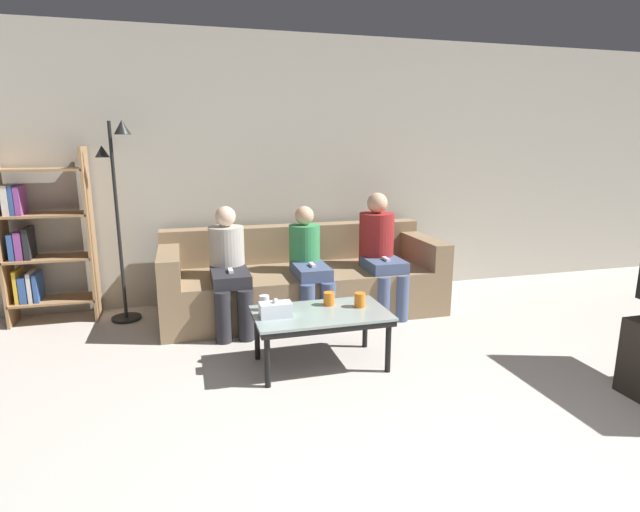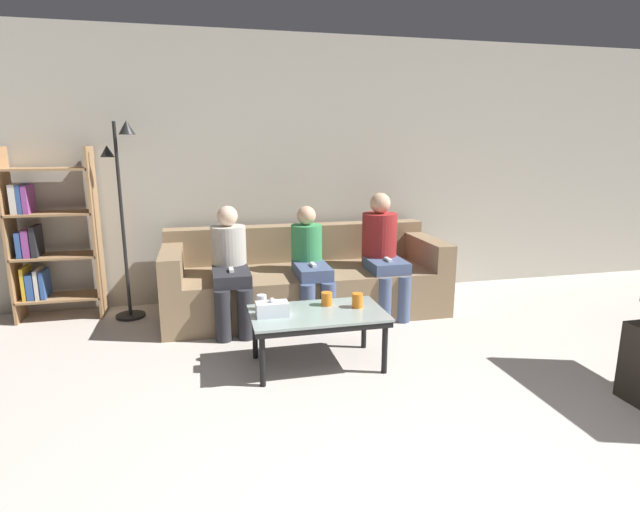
{
  "view_description": "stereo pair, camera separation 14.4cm",
  "coord_description": "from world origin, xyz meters",
  "px_view_note": "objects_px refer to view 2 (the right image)",
  "views": [
    {
      "loc": [
        -1.05,
        -1.3,
        1.57
      ],
      "look_at": [
        0.0,
        2.5,
        0.67
      ],
      "focal_mm": 28.0,
      "sensor_mm": 36.0,
      "label": 1
    },
    {
      "loc": [
        -0.91,
        -1.34,
        1.57
      ],
      "look_at": [
        0.0,
        2.5,
        0.67
      ],
      "focal_mm": 28.0,
      "sensor_mm": 36.0,
      "label": 2
    }
  ],
  "objects_px": {
    "bookshelf": "(45,239)",
    "seated_person_mid_left": "(310,262)",
    "couch": "(305,281)",
    "cup_near_right": "(357,300)",
    "coffee_table": "(318,318)",
    "seated_person_left_end": "(230,264)",
    "cup_near_left": "(327,299)",
    "standing_lamp": "(123,200)",
    "cup_far_center": "(262,302)",
    "tissue_box": "(272,309)",
    "seated_person_mid_right": "(383,250)"
  },
  "relations": [
    {
      "from": "bookshelf",
      "to": "seated_person_mid_left",
      "type": "relative_size",
      "value": 1.52
    },
    {
      "from": "cup_near_left",
      "to": "bookshelf",
      "type": "distance_m",
      "value": 2.65
    },
    {
      "from": "cup_far_center",
      "to": "bookshelf",
      "type": "height_order",
      "value": "bookshelf"
    },
    {
      "from": "cup_far_center",
      "to": "seated_person_left_end",
      "type": "height_order",
      "value": "seated_person_left_end"
    },
    {
      "from": "couch",
      "to": "seated_person_mid_left",
      "type": "xyz_separation_m",
      "value": [
        0.0,
        -0.25,
        0.24
      ]
    },
    {
      "from": "couch",
      "to": "coffee_table",
      "type": "relative_size",
      "value": 2.71
    },
    {
      "from": "standing_lamp",
      "to": "seated_person_left_end",
      "type": "height_order",
      "value": "standing_lamp"
    },
    {
      "from": "cup_near_left",
      "to": "cup_far_center",
      "type": "bearing_deg",
      "value": 178.2
    },
    {
      "from": "cup_far_center",
      "to": "seated_person_mid_left",
      "type": "relative_size",
      "value": 0.11
    },
    {
      "from": "cup_far_center",
      "to": "couch",
      "type": "bearing_deg",
      "value": 63.64
    },
    {
      "from": "standing_lamp",
      "to": "seated_person_left_end",
      "type": "relative_size",
      "value": 1.7
    },
    {
      "from": "cup_near_right",
      "to": "seated_person_mid_left",
      "type": "bearing_deg",
      "value": 98.91
    },
    {
      "from": "couch",
      "to": "bookshelf",
      "type": "height_order",
      "value": "bookshelf"
    },
    {
      "from": "cup_near_right",
      "to": "coffee_table",
      "type": "bearing_deg",
      "value": -174.37
    },
    {
      "from": "standing_lamp",
      "to": "seated_person_left_end",
      "type": "xyz_separation_m",
      "value": [
        0.88,
        -0.43,
        -0.53
      ]
    },
    {
      "from": "bookshelf",
      "to": "seated_person_mid_left",
      "type": "height_order",
      "value": "bookshelf"
    },
    {
      "from": "bookshelf",
      "to": "cup_near_left",
      "type": "bearing_deg",
      "value": -32.42
    },
    {
      "from": "cup_near_left",
      "to": "tissue_box",
      "type": "height_order",
      "value": "tissue_box"
    },
    {
      "from": "cup_near_right",
      "to": "standing_lamp",
      "type": "xyz_separation_m",
      "value": [
        -1.73,
        1.37,
        0.62
      ]
    },
    {
      "from": "seated_person_mid_left",
      "to": "seated_person_mid_right",
      "type": "xyz_separation_m",
      "value": [
        0.7,
        0.05,
        0.06
      ]
    },
    {
      "from": "cup_near_left",
      "to": "seated_person_left_end",
      "type": "distance_m",
      "value": 1.06
    },
    {
      "from": "couch",
      "to": "standing_lamp",
      "type": "bearing_deg",
      "value": 173.32
    },
    {
      "from": "cup_near_right",
      "to": "seated_person_mid_right",
      "type": "bearing_deg",
      "value": 60.66
    },
    {
      "from": "seated_person_left_end",
      "to": "seated_person_mid_right",
      "type": "distance_m",
      "value": 1.41
    },
    {
      "from": "tissue_box",
      "to": "bookshelf",
      "type": "relative_size",
      "value": 0.14
    },
    {
      "from": "cup_near_left",
      "to": "bookshelf",
      "type": "bearing_deg",
      "value": 147.58
    },
    {
      "from": "cup_far_center",
      "to": "tissue_box",
      "type": "bearing_deg",
      "value": -71.65
    },
    {
      "from": "cup_near_left",
      "to": "standing_lamp",
      "type": "distance_m",
      "value": 2.09
    },
    {
      "from": "couch",
      "to": "coffee_table",
      "type": "distance_m",
      "value": 1.23
    },
    {
      "from": "cup_near_left",
      "to": "standing_lamp",
      "type": "bearing_deg",
      "value": 140.24
    },
    {
      "from": "standing_lamp",
      "to": "couch",
      "type": "bearing_deg",
      "value": -6.68
    },
    {
      "from": "cup_near_right",
      "to": "seated_person_mid_right",
      "type": "xyz_separation_m",
      "value": [
        0.56,
        0.99,
        0.14
      ]
    },
    {
      "from": "cup_near_right",
      "to": "seated_person_left_end",
      "type": "relative_size",
      "value": 0.1
    },
    {
      "from": "cup_near_left",
      "to": "seated_person_mid_left",
      "type": "xyz_separation_m",
      "value": [
        0.06,
        0.84,
        0.08
      ]
    },
    {
      "from": "bookshelf",
      "to": "seated_person_mid_left",
      "type": "bearing_deg",
      "value": -14.22
    },
    {
      "from": "seated_person_mid_left",
      "to": "cup_near_right",
      "type": "bearing_deg",
      "value": -81.09
    },
    {
      "from": "bookshelf",
      "to": "standing_lamp",
      "type": "distance_m",
      "value": 0.79
    },
    {
      "from": "bookshelf",
      "to": "seated_person_mid_right",
      "type": "relative_size",
      "value": 1.38
    },
    {
      "from": "couch",
      "to": "cup_far_center",
      "type": "xyz_separation_m",
      "value": [
        -0.53,
        -1.07,
        0.17
      ]
    },
    {
      "from": "seated_person_left_end",
      "to": "cup_near_left",
      "type": "bearing_deg",
      "value": -52.52
    },
    {
      "from": "coffee_table",
      "to": "tissue_box",
      "type": "relative_size",
      "value": 4.3
    },
    {
      "from": "couch",
      "to": "seated_person_left_end",
      "type": "xyz_separation_m",
      "value": [
        -0.7,
        -0.25,
        0.26
      ]
    },
    {
      "from": "bookshelf",
      "to": "cup_far_center",
      "type": "bearing_deg",
      "value": -38.61
    },
    {
      "from": "couch",
      "to": "cup_near_right",
      "type": "bearing_deg",
      "value": -82.95
    },
    {
      "from": "coffee_table",
      "to": "seated_person_mid_left",
      "type": "relative_size",
      "value": 0.93
    },
    {
      "from": "coffee_table",
      "to": "bookshelf",
      "type": "height_order",
      "value": "bookshelf"
    },
    {
      "from": "coffee_table",
      "to": "seated_person_left_end",
      "type": "relative_size",
      "value": 0.91
    },
    {
      "from": "couch",
      "to": "tissue_box",
      "type": "relative_size",
      "value": 11.66
    },
    {
      "from": "cup_far_center",
      "to": "seated_person_left_end",
      "type": "xyz_separation_m",
      "value": [
        -0.17,
        0.83,
        0.09
      ]
    },
    {
      "from": "bookshelf",
      "to": "standing_lamp",
      "type": "bearing_deg",
      "value": -11.49
    }
  ]
}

